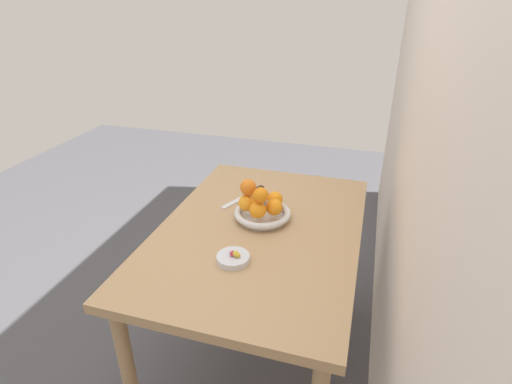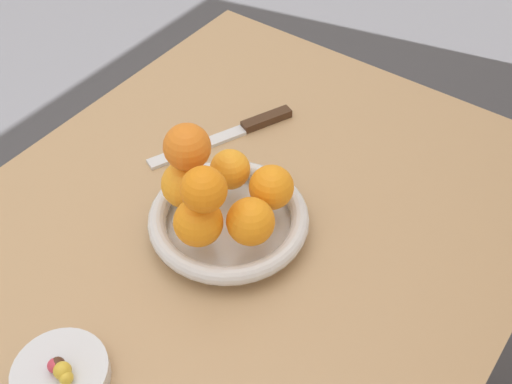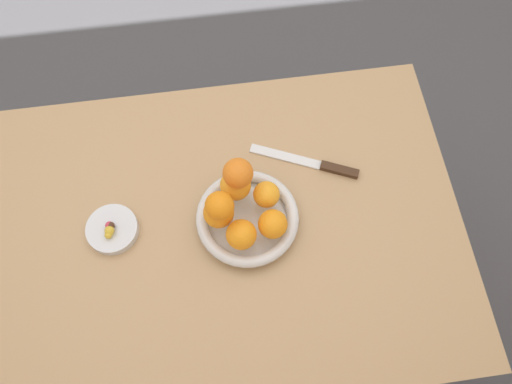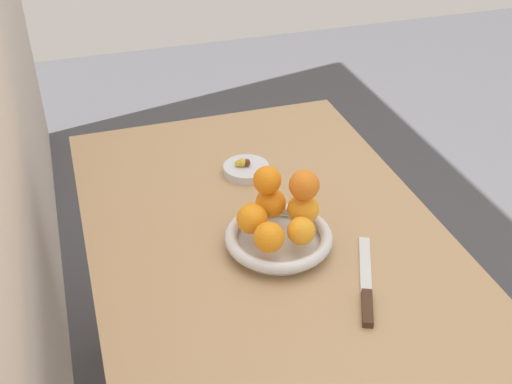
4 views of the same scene
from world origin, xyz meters
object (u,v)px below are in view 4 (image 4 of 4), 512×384
(orange_2, at_px, (269,237))
(knife, at_px, (366,286))
(dining_table, at_px, (264,259))
(candy_ball_0, at_px, (247,163))
(orange_6, at_px, (268,180))
(orange_1, at_px, (252,219))
(orange_5, at_px, (304,185))
(candy_ball_1, at_px, (247,162))
(orange_3, at_px, (301,231))
(orange_0, at_px, (271,203))
(candy_dish, at_px, (246,170))
(fruit_bowl, at_px, (279,239))
(orange_4, at_px, (303,209))
(candy_ball_3, at_px, (238,163))
(candy_ball_2, at_px, (242,163))

(orange_2, distance_m, knife, 0.21)
(dining_table, bearing_deg, candy_ball_0, -7.13)
(orange_6, bearing_deg, orange_1, 128.71)
(orange_5, xyz_separation_m, candy_ball_1, (0.29, 0.03, -0.11))
(orange_3, bearing_deg, candy_ball_1, 1.61)
(orange_5, relative_size, knife, 0.26)
(orange_0, bearing_deg, orange_1, 127.14)
(candy_dish, xyz_separation_m, orange_3, (-0.34, -0.01, 0.06))
(dining_table, relative_size, candy_ball_1, 61.84)
(orange_5, distance_m, orange_6, 0.08)
(fruit_bowl, bearing_deg, orange_5, -79.76)
(orange_3, relative_size, candy_ball_0, 3.22)
(orange_3, height_order, orange_5, orange_5)
(orange_3, height_order, knife, orange_3)
(dining_table, distance_m, candy_dish, 0.25)
(orange_0, relative_size, candy_ball_0, 3.67)
(orange_6, bearing_deg, orange_4, -119.55)
(orange_2, height_order, knife, orange_2)
(candy_ball_3, bearing_deg, orange_4, -168.15)
(candy_ball_1, xyz_separation_m, knife, (-0.47, -0.10, -0.03))
(knife, bearing_deg, orange_1, 42.15)
(orange_2, relative_size, orange_5, 0.99)
(orange_1, relative_size, orange_6, 1.09)
(knife, bearing_deg, orange_6, 29.34)
(orange_2, distance_m, orange_6, 0.13)
(orange_0, xyz_separation_m, orange_2, (-0.11, 0.04, -0.00))
(fruit_bowl, distance_m, candy_ball_2, 0.30)
(candy_dish, xyz_separation_m, candy_ball_1, (0.00, -0.00, 0.02))
(candy_ball_0, xyz_separation_m, candy_ball_2, (0.00, 0.01, 0.00))
(orange_0, relative_size, orange_4, 0.98)
(orange_4, bearing_deg, candy_dish, 8.22)
(orange_0, xyz_separation_m, candy_ball_1, (0.24, -0.02, -0.04))
(candy_dish, relative_size, orange_2, 1.81)
(dining_table, height_order, candy_ball_0, candy_ball_0)
(orange_6, bearing_deg, candy_dish, -6.15)
(orange_0, distance_m, candy_ball_3, 0.25)
(candy_dish, bearing_deg, orange_1, 165.65)
(orange_5, bearing_deg, candy_ball_3, 10.90)
(orange_0, relative_size, candy_ball_2, 3.12)
(candy_ball_1, distance_m, candy_ball_3, 0.02)
(candy_dish, xyz_separation_m, orange_0, (-0.24, 0.02, 0.06))
(candy_dish, height_order, orange_2, orange_2)
(candy_ball_0, height_order, candy_ball_3, candy_ball_0)
(orange_1, bearing_deg, fruit_bowl, -109.82)
(fruit_bowl, distance_m, candy_ball_1, 0.30)
(orange_1, height_order, knife, orange_1)
(fruit_bowl, relative_size, knife, 0.92)
(orange_2, height_order, candy_ball_2, orange_2)
(orange_1, relative_size, knife, 0.26)
(orange_1, relative_size, candy_ball_0, 3.59)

